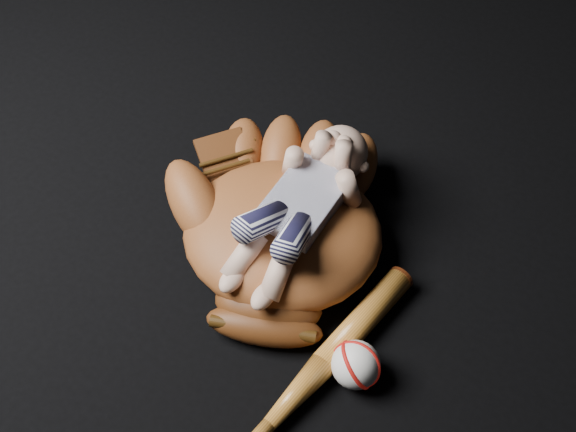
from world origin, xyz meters
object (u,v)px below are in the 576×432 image
Objects in this scene: newborn_baby at (295,210)px; baseball_bat at (312,377)px; baseball_glove at (282,227)px; baseball at (356,365)px.

newborn_baby is 0.77× the size of baseball_bat.
baseball_glove is at bearing 135.25° from baseball_bat.
baseball_glove is 0.29m from baseball.
baseball_bat is (0.17, -0.20, -0.12)m from newborn_baby.
baseball is at bearing 44.99° from baseball_bat.
baseball_bat is 0.08m from baseball.
newborn_baby is 0.29m from baseball.
baseball_bat is at bearing -135.01° from baseball.
baseball_glove is at bearing 150.39° from baseball.
baseball is at bearing -36.69° from newborn_baby.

